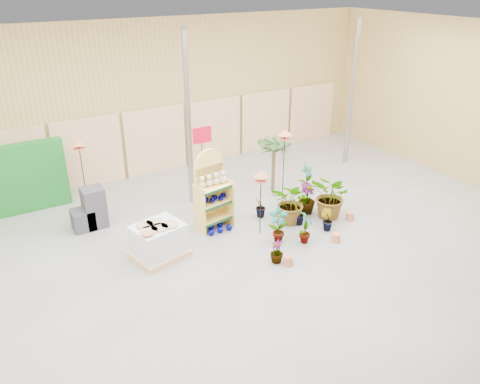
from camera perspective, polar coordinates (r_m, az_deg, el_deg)
The scene contains 23 objects.
room at distance 9.73m, azimuth 0.29°, elevation 4.81°, with size 15.20×12.10×4.70m.
display_shelf at distance 11.07m, azimuth -3.54°, elevation -0.04°, with size 0.89×0.64×1.95m.
teddy_bears at distance 10.86m, azimuth -3.25°, elevation 1.46°, with size 0.72×0.19×0.31m.
gazing_balls_shelf at distance 11.04m, azimuth -3.26°, elevation -0.82°, with size 0.72×0.24×0.14m.
gazing_balls_floor at distance 11.18m, azimuth -2.65°, elevation -4.45°, with size 0.63×0.39×0.15m.
pallet_stack at distance 10.21m, azimuth -9.91°, elevation -5.94°, with size 1.26×1.12×0.81m.
charcoal_planters at distance 11.75m, azimuth -17.75°, elevation -2.28°, with size 0.80×0.50×1.00m.
trellis_stock at distance 12.99m, azimuth -24.69°, elevation 1.57°, with size 2.00×0.30×1.80m, color #15691F.
offer_sign at distance 11.70m, azimuth -4.61°, elevation 4.96°, with size 0.50×0.08×2.20m.
bird_table_front at distance 10.46m, azimuth 2.58°, elevation 1.98°, with size 0.34×0.34×1.60m.
bird_table_right at distance 11.43m, azimuth 5.48°, elevation 6.89°, with size 0.34×0.34×2.19m.
bird_table_back at distance 12.18m, azimuth -19.09°, elevation 5.48°, with size 0.34×0.34×1.91m.
palm at distance 12.76m, azimuth 4.18°, elevation 5.76°, with size 0.70×0.70×1.61m.
potted_plant_0 at distance 10.61m, azimuth 4.67°, elevation -4.09°, with size 0.45×0.30×0.85m, color #2E4F24.
potted_plant_1 at distance 11.42m, azimuth 7.15°, elevation -2.67°, with size 0.33×0.26×0.60m, color #2E4F24.
potted_plant_2 at distance 11.40m, azimuth 6.39°, elevation -1.30°, with size 0.98×0.85×1.09m, color #2E4F24.
potted_plant_3 at distance 11.99m, azimuth 8.15°, elevation -0.80°, with size 0.44×0.44×0.79m, color #2E4F24.
potted_plant_4 at distance 13.12m, azimuth 8.10°, elevation 1.62°, with size 0.43×0.29×0.81m, color #2E4F24.
potted_plant_5 at distance 11.69m, azimuth 2.46°, elevation -1.84°, with size 0.32×0.26×0.58m, color #2E4F24.
potted_plant_7 at distance 9.99m, azimuth 4.51°, elevation -7.27°, with size 0.29×0.29×0.51m, color #2E4F24.
potted_plant_8 at distance 10.65m, azimuth 7.97°, elevation -4.28°, with size 0.43×0.29×0.81m, color #2E4F24.
potted_plant_9 at distance 11.32m, azimuth 10.52°, elevation -3.35°, with size 0.30×0.24×0.54m, color #2E4F24.
potted_plant_10 at distance 11.77m, azimuth 11.17°, elevation -0.54°, with size 1.05×0.91×1.17m, color #2E4F24.
Camera 1 is at (-4.76, -6.86, 5.62)m, focal length 35.00 mm.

